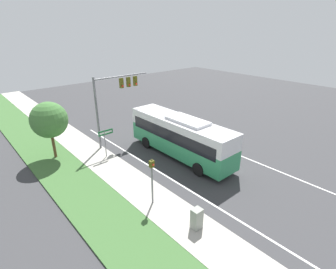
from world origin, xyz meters
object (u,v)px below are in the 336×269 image
object	(u,v)px
bus	(180,135)
signal_gantry	(114,95)
pedestrian_signal	(152,175)
utility_cabinet	(197,219)
street_sign	(105,138)

from	to	relation	value
bus	signal_gantry	distance (m)	7.14
bus	pedestrian_signal	distance (m)	7.09
signal_gantry	utility_cabinet	distance (m)	14.08
street_sign	utility_cabinet	distance (m)	11.27
signal_gantry	pedestrian_signal	world-z (taller)	signal_gantry
pedestrian_signal	utility_cabinet	distance (m)	3.73
bus	street_sign	bearing A→B (deg)	141.20
street_sign	utility_cabinet	size ratio (longest dim) A/B	2.06
signal_gantry	street_sign	bearing A→B (deg)	-139.72
bus	street_sign	world-z (taller)	bus
bus	street_sign	size ratio (longest dim) A/B	4.10
pedestrian_signal	street_sign	bearing A→B (deg)	82.48
bus	utility_cabinet	xyz separation A→B (m)	(-5.58, -7.18, -1.27)
street_sign	signal_gantry	bearing A→B (deg)	40.28
bus	signal_gantry	xyz separation A→B (m)	(-2.69, 5.97, 2.86)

